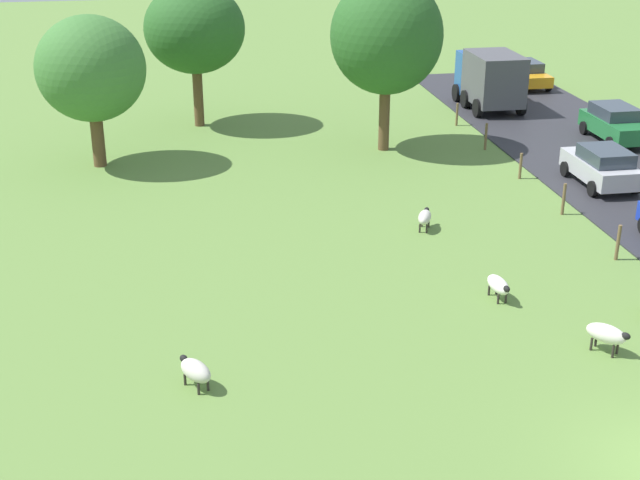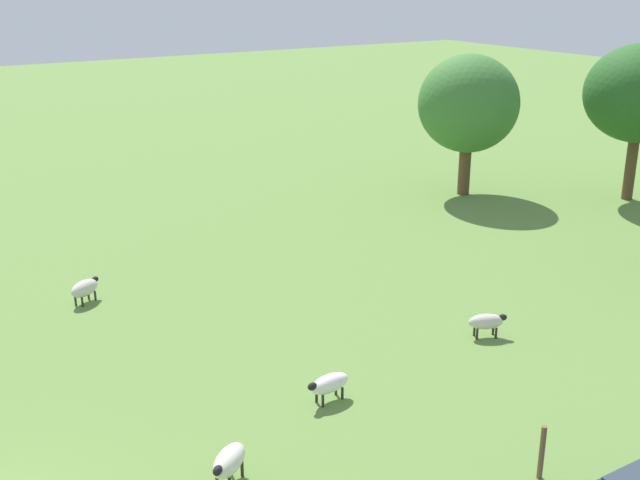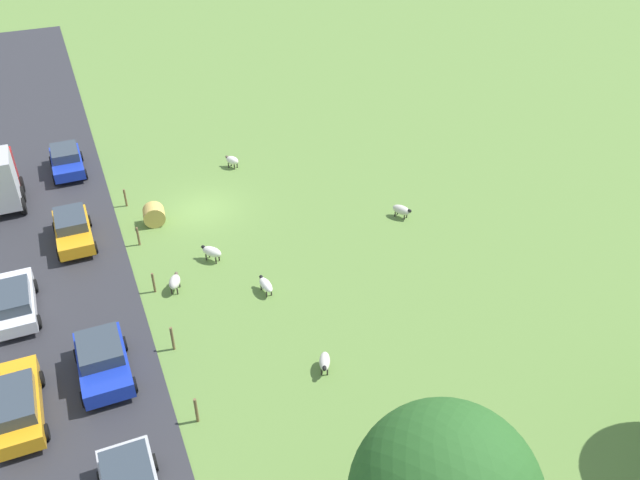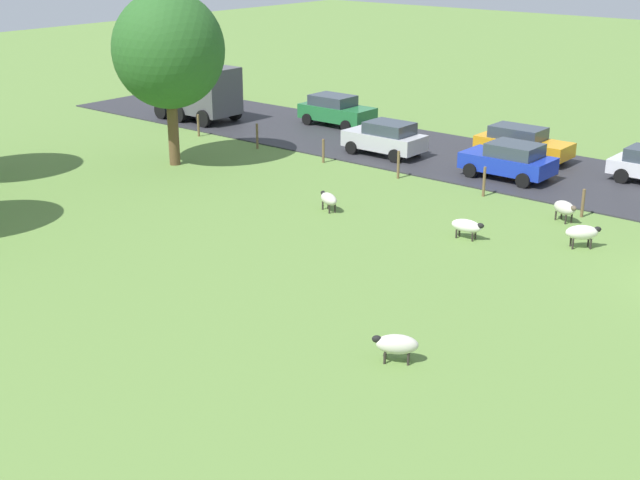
% 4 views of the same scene
% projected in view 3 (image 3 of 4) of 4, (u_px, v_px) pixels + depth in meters
% --- Properties ---
extents(ground_plane, '(160.00, 160.00, 0.00)m').
position_uv_depth(ground_plane, '(203.00, 209.00, 38.35)').
color(ground_plane, olive).
extents(road_strip, '(8.00, 80.00, 0.06)m').
position_uv_depth(road_strip, '(44.00, 242.00, 35.55)').
color(road_strip, '#2D2D33').
rests_on(road_strip, ground_plane).
extents(sheep_0, '(0.84, 1.18, 0.73)m').
position_uv_depth(sheep_0, '(325.00, 362.00, 27.59)').
color(sheep_0, beige).
rests_on(sheep_0, ground_plane).
extents(sheep_1, '(1.11, 1.20, 0.83)m').
position_uv_depth(sheep_1, '(212.00, 252.00, 33.94)').
color(sheep_1, silver).
rests_on(sheep_1, ground_plane).
extents(sheep_2, '(0.88, 1.15, 0.80)m').
position_uv_depth(sheep_2, '(175.00, 282.00, 31.94)').
color(sheep_2, beige).
rests_on(sheep_2, ground_plane).
extents(sheep_3, '(0.58, 1.26, 0.72)m').
position_uv_depth(sheep_3, '(266.00, 285.00, 31.84)').
color(sheep_3, white).
rests_on(sheep_3, ground_plane).
extents(sheep_4, '(1.02, 1.21, 0.76)m').
position_uv_depth(sheep_4, '(402.00, 210.00, 37.38)').
color(sheep_4, beige).
rests_on(sheep_4, ground_plane).
extents(sheep_5, '(0.94, 1.04, 0.79)m').
position_uv_depth(sheep_5, '(232.00, 160.00, 42.24)').
color(sheep_5, silver).
rests_on(sheep_5, ground_plane).
extents(hay_bale_0, '(1.32, 1.14, 1.21)m').
position_uv_depth(hay_bale_0, '(154.00, 215.00, 36.77)').
color(hay_bale_0, tan).
rests_on(hay_bale_0, ground_plane).
extents(fence_post_0, '(0.12, 0.12, 1.11)m').
position_uv_depth(fence_post_0, '(125.00, 198.00, 38.36)').
color(fence_post_0, brown).
rests_on(fence_post_0, ground_plane).
extents(fence_post_1, '(0.12, 0.12, 1.11)m').
position_uv_depth(fence_post_1, '(138.00, 236.00, 35.11)').
color(fence_post_1, brown).
rests_on(fence_post_1, ground_plane).
extents(fence_post_2, '(0.12, 0.12, 1.12)m').
position_uv_depth(fence_post_2, '(154.00, 283.00, 31.85)').
color(fence_post_2, brown).
rests_on(fence_post_2, ground_plane).
extents(fence_post_3, '(0.12, 0.12, 1.26)m').
position_uv_depth(fence_post_3, '(172.00, 339.00, 28.55)').
color(fence_post_3, brown).
rests_on(fence_post_3, ground_plane).
extents(fence_post_4, '(0.12, 0.12, 1.25)m').
position_uv_depth(fence_post_4, '(196.00, 410.00, 25.29)').
color(fence_post_4, brown).
rests_on(fence_post_4, ground_plane).
extents(car_0, '(2.04, 4.00, 1.52)m').
position_uv_depth(car_0, '(66.00, 160.00, 41.54)').
color(car_0, '#1933B2').
rests_on(car_0, road_strip).
extents(car_1, '(1.95, 4.53, 1.55)m').
position_uv_depth(car_1, '(17.00, 404.00, 25.22)').
color(car_1, orange).
rests_on(car_1, road_strip).
extents(car_3, '(1.97, 4.33, 1.50)m').
position_uv_depth(car_3, '(14.00, 301.00, 30.26)').
color(car_3, silver).
rests_on(car_3, road_strip).
extents(car_6, '(2.01, 4.20, 1.56)m').
position_uv_depth(car_6, '(73.00, 229.00, 35.13)').
color(car_6, orange).
rests_on(car_6, road_strip).
extents(car_7, '(2.18, 3.97, 1.59)m').
position_uv_depth(car_7, '(102.00, 360.00, 27.13)').
color(car_7, '#1933B2').
rests_on(car_7, road_strip).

